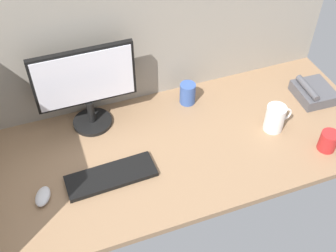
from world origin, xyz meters
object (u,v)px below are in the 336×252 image
object	(u,v)px
mug_red_plastic	(328,141)
mug_ceramic_white	(275,118)
keyboard	(111,176)
mouse	(43,196)
desk_phone	(313,92)
mug_ceramic_blue	(188,93)
monitor	(86,85)

from	to	relation	value
mug_red_plastic	mug_ceramic_white	xyz separation A→B (cm)	(-15.52, 18.90, 1.91)
keyboard	mug_red_plastic	xyz separation A→B (cm)	(92.82, -16.50, 3.59)
mouse	desk_phone	world-z (taller)	desk_phone
mug_ceramic_white	mouse	bearing A→B (deg)	-178.02
mouse	mug_red_plastic	distance (cm)	121.63
mug_ceramic_white	mug_ceramic_blue	bearing A→B (deg)	134.77
mug_red_plastic	mug_ceramic_white	size ratio (longest dim) A/B	0.71
monitor	mug_red_plastic	size ratio (longest dim) A/B	4.79
keyboard	mug_ceramic_white	world-z (taller)	mug_ceramic_white
monitor	desk_phone	xyz separation A→B (cm)	(106.68, -19.73, -19.27)
keyboard	mug_red_plastic	world-z (taller)	mug_red_plastic
mug_red_plastic	desk_phone	distance (cm)	34.37
monitor	mug_ceramic_white	size ratio (longest dim) A/B	3.38
mug_ceramic_white	desk_phone	world-z (taller)	mug_ceramic_white
mug_ceramic_white	mug_red_plastic	bearing A→B (deg)	-50.60
monitor	keyboard	bearing A→B (deg)	-89.96
monitor	desk_phone	distance (cm)	110.19
mouse	desk_phone	size ratio (longest dim) A/B	0.49
mouse	mug_red_plastic	bearing A→B (deg)	15.13
mouse	mug_ceramic_white	size ratio (longest dim) A/B	0.74
mug_ceramic_blue	mug_ceramic_white	size ratio (longest dim) A/B	0.83
mouse	mug_ceramic_blue	distance (cm)	82.36
keyboard	desk_phone	world-z (taller)	desk_phone
monitor	keyboard	xyz separation A→B (cm)	(0.02, -34.66, -21.46)
monitor	mug_red_plastic	bearing A→B (deg)	-28.86
mouse	mug_red_plastic	world-z (taller)	mug_red_plastic
keyboard	desk_phone	xyz separation A→B (cm)	(106.66, 14.93, 2.19)
keyboard	mug_ceramic_blue	xyz separation A→B (cm)	(47.04, 32.91, 4.43)
monitor	mug_ceramic_blue	xyz separation A→B (cm)	(47.06, -1.75, -17.03)
mug_ceramic_blue	mouse	bearing A→B (deg)	-155.48
mug_red_plastic	mug_ceramic_blue	bearing A→B (deg)	132.82
monitor	mouse	size ratio (longest dim) A/B	4.58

